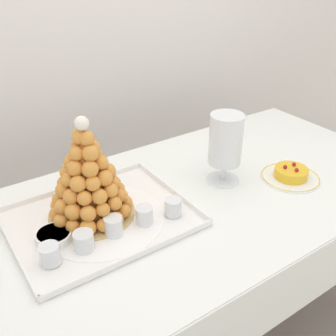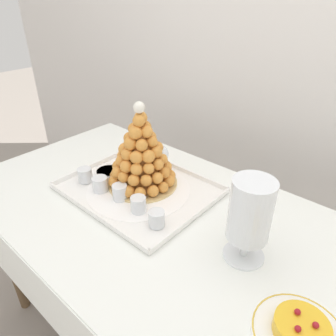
# 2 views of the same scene
# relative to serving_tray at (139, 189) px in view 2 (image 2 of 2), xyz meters

# --- Properties ---
(backdrop_wall) EXTENTS (4.80, 0.10, 2.50)m
(backdrop_wall) POSITION_rel_serving_tray_xyz_m (0.27, 0.76, 0.48)
(backdrop_wall) COLOR silver
(backdrop_wall) RESTS_ON ground_plane
(buffet_table) EXTENTS (1.76, 0.82, 0.76)m
(buffet_table) POSITION_rel_serving_tray_xyz_m (0.27, -0.05, -0.09)
(buffet_table) COLOR brown
(buffet_table) RESTS_ON ground_plane
(serving_tray) EXTENTS (0.53, 0.42, 0.02)m
(serving_tray) POSITION_rel_serving_tray_xyz_m (0.00, 0.00, 0.00)
(serving_tray) COLOR white
(serving_tray) RESTS_ON buffet_table
(croquembouche) EXTENTS (0.26, 0.26, 0.32)m
(croquembouche) POSITION_rel_serving_tray_xyz_m (-0.01, 0.03, 0.13)
(croquembouche) COLOR tan
(croquembouche) RESTS_ON serving_tray
(dessert_cup_left) EXTENTS (0.05, 0.05, 0.05)m
(dessert_cup_left) POSITION_rel_serving_tray_xyz_m (-0.19, -0.10, 0.03)
(dessert_cup_left) COLOR silver
(dessert_cup_left) RESTS_ON serving_tray
(dessert_cup_mid_left) EXTENTS (0.06, 0.06, 0.05)m
(dessert_cup_mid_left) POSITION_rel_serving_tray_xyz_m (-0.10, -0.10, 0.03)
(dessert_cup_mid_left) COLOR silver
(dessert_cup_mid_left) RESTS_ON serving_tray
(dessert_cup_centre) EXTENTS (0.05, 0.05, 0.06)m
(dessert_cup_centre) POSITION_rel_serving_tray_xyz_m (-0.00, -0.09, 0.03)
(dessert_cup_centre) COLOR silver
(dessert_cup_centre) RESTS_ON serving_tray
(dessert_cup_mid_right) EXTENTS (0.05, 0.05, 0.05)m
(dessert_cup_mid_right) POSITION_rel_serving_tray_xyz_m (0.10, -0.09, 0.03)
(dessert_cup_mid_right) COLOR silver
(dessert_cup_mid_right) RESTS_ON serving_tray
(dessert_cup_right) EXTENTS (0.05, 0.05, 0.05)m
(dessert_cup_right) POSITION_rel_serving_tray_xyz_m (0.19, -0.11, 0.03)
(dessert_cup_right) COLOR silver
(dessert_cup_right) RESTS_ON serving_tray
(creme_brulee_ramekin) EXTENTS (0.10, 0.10, 0.03)m
(creme_brulee_ramekin) POSITION_rel_serving_tray_xyz_m (-0.15, -0.02, 0.02)
(creme_brulee_ramekin) COLOR white
(creme_brulee_ramekin) RESTS_ON serving_tray
(macaron_goblet) EXTENTS (0.12, 0.12, 0.25)m
(macaron_goblet) POSITION_rel_serving_tray_xyz_m (0.46, -0.03, 0.15)
(macaron_goblet) COLOR white
(macaron_goblet) RESTS_ON buffet_table
(fruit_tart_plate) EXTENTS (0.21, 0.21, 0.05)m
(fruit_tart_plate) POSITION_rel_serving_tray_xyz_m (0.67, -0.16, 0.01)
(fruit_tart_plate) COLOR white
(fruit_tart_plate) RESTS_ON buffet_table
(wine_glass) EXTENTS (0.06, 0.06, 0.15)m
(wine_glass) POSITION_rel_serving_tray_xyz_m (0.02, 0.10, 0.11)
(wine_glass) COLOR silver
(wine_glass) RESTS_ON buffet_table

